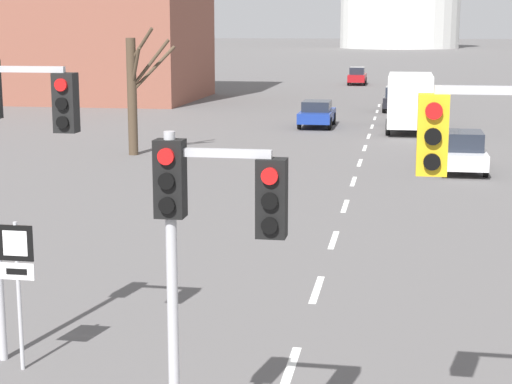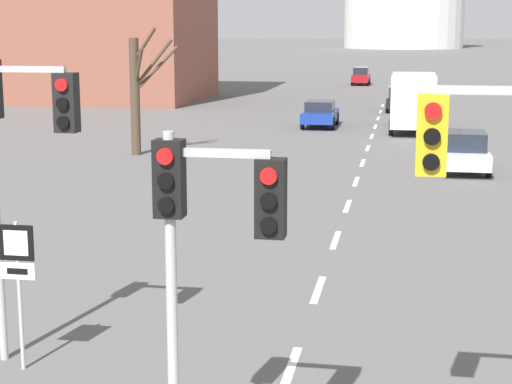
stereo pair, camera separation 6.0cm
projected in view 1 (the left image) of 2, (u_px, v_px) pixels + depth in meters
The scene contains 21 objects.
lane_stripe_1 at pixel (290, 369), 14.39m from camera, with size 0.16×2.00×0.01m, color silver.
lane_stripe_2 at pixel (317, 289), 18.74m from camera, with size 0.16×2.00×0.01m, color silver.
lane_stripe_3 at pixel (334, 240), 23.10m from camera, with size 0.16×2.00×0.01m, color silver.
lane_stripe_4 at pixel (345, 206), 27.45m from camera, with size 0.16×2.00×0.01m, color silver.
lane_stripe_5 at pixel (353, 181), 31.80m from camera, with size 0.16×2.00×0.01m, color silver.
lane_stripe_6 at pixel (360, 163), 36.16m from camera, with size 0.16×2.00×0.01m, color silver.
lane_stripe_7 at pixel (365, 148), 40.51m from camera, with size 0.16×2.00×0.01m, color silver.
lane_stripe_8 at pixel (369, 136), 44.86m from camera, with size 0.16×2.00×0.01m, color silver.
lane_stripe_9 at pixel (372, 126), 49.22m from camera, with size 0.16×2.00×0.01m, color silver.
lane_stripe_10 at pixel (375, 118), 53.57m from camera, with size 0.16×2.00×0.01m, color silver.
lane_stripe_11 at pixel (377, 111), 57.92m from camera, with size 0.16×2.00×0.01m, color silver.
lane_stripe_12 at pixel (379, 105), 62.28m from camera, with size 0.16×2.00×0.01m, color silver.
traffic_signal_near_left at pixel (16, 133), 13.98m from camera, with size 1.69×0.34×5.25m.
traffic_signal_centre_tall at pixel (206, 222), 10.41m from camera, with size 1.61×0.34×4.44m.
route_sign_post at pixel (17, 270), 14.05m from camera, with size 0.60×0.08×2.55m.
sedan_near_left at pixel (317, 113), 48.86m from camera, with size 1.90×4.32×1.51m.
sedan_near_right at pixel (357, 76), 84.26m from camera, with size 1.74×4.58×1.73m.
sedan_mid_centre at pixel (397, 99), 57.86m from camera, with size 1.95×3.92×1.68m.
sedan_far_left at pixel (462, 152), 33.86m from camera, with size 1.85×4.13×1.61m.
delivery_truck at pixel (410, 100), 46.87m from camera, with size 2.44×7.20×3.14m.
bare_tree_left_near at pixel (135, 91), 37.88m from camera, with size 1.92×2.23×5.65m.
Camera 1 is at (1.74, -6.16, 5.68)m, focal length 60.00 mm.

